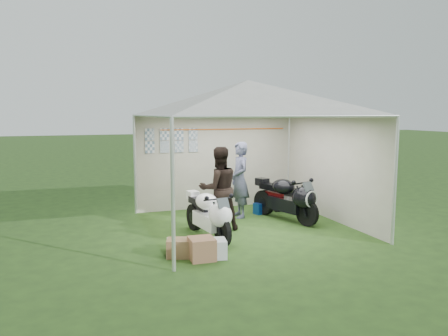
{
  "coord_description": "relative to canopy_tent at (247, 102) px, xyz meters",
  "views": [
    {
      "loc": [
        -3.37,
        -8.19,
        2.36
      ],
      "look_at": [
        -0.38,
        0.35,
        1.21
      ],
      "focal_mm": 35.0,
      "sensor_mm": 36.0,
      "label": 1
    }
  ],
  "objects": [
    {
      "name": "canopy_tent",
      "position": [
        0.0,
        0.0,
        0.0
      ],
      "size": [
        5.66,
        5.66,
        3.0
      ],
      "color": "silver",
      "rests_on": "ground"
    },
    {
      "name": "crate_2",
      "position": [
        -1.75,
        -1.06,
        -2.48
      ],
      "size": [
        0.29,
        0.25,
        0.2
      ],
      "primitive_type": "cube",
      "rotation": [
        0.0,
        0.0,
        -0.09
      ],
      "color": "silver",
      "rests_on": "ground"
    },
    {
      "name": "paddock_stand",
      "position": [
        0.77,
        0.96,
        -2.45
      ],
      "size": [
        0.39,
        0.31,
        0.26
      ],
      "primitive_type": "cube",
      "rotation": [
        0.0,
        0.0,
        0.31
      ],
      "color": "blue",
      "rests_on": "ground"
    },
    {
      "name": "crate_0",
      "position": [
        -1.27,
        -1.64,
        -2.43
      ],
      "size": [
        0.5,
        0.42,
        0.3
      ],
      "primitive_type": "cube",
      "rotation": [
        0.0,
        0.0,
        -0.18
      ],
      "color": "silver",
      "rests_on": "ground"
    },
    {
      "name": "motorcycle_white",
      "position": [
        -0.99,
        -0.6,
        -2.09
      ],
      "size": [
        0.55,
        1.76,
        0.87
      ],
      "rotation": [
        0.0,
        0.0,
        0.15
      ],
      "color": "black",
      "rests_on": "ground"
    },
    {
      "name": "equipment_box",
      "position": [
        1.44,
        1.15,
        -2.3
      ],
      "size": [
        0.59,
        0.5,
        0.54
      ],
      "primitive_type": "cube",
      "rotation": [
        0.0,
        0.0,
        -0.13
      ],
      "color": "black",
      "rests_on": "ground"
    },
    {
      "name": "person_dark_jacket",
      "position": [
        -0.62,
        -0.05,
        -1.73
      ],
      "size": [
        0.82,
        0.64,
        1.69
      ],
      "primitive_type": "imported",
      "rotation": [
        0.0,
        0.0,
        3.14
      ],
      "color": "black",
      "rests_on": "ground"
    },
    {
      "name": "crate_1",
      "position": [
        -1.46,
        -1.67,
        -2.4
      ],
      "size": [
        0.41,
        0.41,
        0.36
      ],
      "primitive_type": "cube",
      "rotation": [
        0.0,
        0.0,
        -0.03
      ],
      "color": "#8A5E42",
      "rests_on": "ground"
    },
    {
      "name": "person_blue_jacket",
      "position": [
        0.17,
        0.82,
        -1.72
      ],
      "size": [
        0.42,
        0.63,
        1.71
      ],
      "primitive_type": "imported",
      "rotation": [
        0.0,
        0.0,
        -1.59
      ],
      "color": "slate",
      "rests_on": "ground"
    },
    {
      "name": "motorcycle_black",
      "position": [
        1.03,
        0.13,
        -2.05
      ],
      "size": [
        0.83,
        1.84,
        0.93
      ],
      "rotation": [
        0.0,
        0.0,
        0.31
      ],
      "color": "black",
      "rests_on": "ground"
    },
    {
      "name": "crate_3",
      "position": [
        -1.75,
        -1.42,
        -2.43
      ],
      "size": [
        0.52,
        0.44,
        0.3
      ],
      "primitive_type": "cube",
      "rotation": [
        0.0,
        0.0,
        -0.31
      ],
      "color": "olive",
      "rests_on": "ground"
    },
    {
      "name": "ground",
      "position": [
        0.0,
        -0.03,
        -2.58
      ],
      "size": [
        80.0,
        80.0,
        0.0
      ],
      "primitive_type": "plane",
      "color": "#264119",
      "rests_on": "ground"
    }
  ]
}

